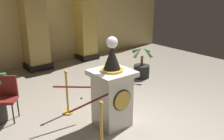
{
  "coord_description": "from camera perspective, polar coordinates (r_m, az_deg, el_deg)",
  "views": [
    {
      "loc": [
        -3.0,
        -3.24,
        2.7
      ],
      "look_at": [
        -0.25,
        0.29,
        1.2
      ],
      "focal_mm": 39.01,
      "sensor_mm": 36.0,
      "label": 1
    }
  ],
  "objects": [
    {
      "name": "ground_plane",
      "position": [
        5.17,
        4.27,
        -12.99
      ],
      "size": [
        12.55,
        12.55,
        0.0
      ],
      "primitive_type": "plane",
      "color": "#9E9384"
    },
    {
      "name": "back_wall",
      "position": [
        9.12,
        -18.99,
        11.96
      ],
      "size": [
        12.55,
        0.16,
        3.62
      ],
      "primitive_type": "cube",
      "color": "tan",
      "rests_on": "ground_plane"
    },
    {
      "name": "pedestal_clock",
      "position": [
        4.89,
        0.03,
        -5.27
      ],
      "size": [
        0.77,
        0.77,
        1.86
      ],
      "color": "silver",
      "rests_on": "ground_plane"
    },
    {
      "name": "stanchion_near",
      "position": [
        5.57,
        -10.4,
        -6.62
      ],
      "size": [
        0.24,
        0.24,
        1.03
      ],
      "color": "gold",
      "rests_on": "ground_plane"
    },
    {
      "name": "stanchion_far",
      "position": [
        4.26,
        -2.48,
        -15.12
      ],
      "size": [
        0.24,
        0.24,
        0.99
      ],
      "color": "gold",
      "rests_on": "ground_plane"
    },
    {
      "name": "velvet_rope",
      "position": [
        4.7,
        -7.23,
        -5.63
      ],
      "size": [
        0.94,
        0.96,
        0.22
      ],
      "color": "#591419"
    },
    {
      "name": "column_right",
      "position": [
        9.65,
        -6.29,
        12.62
      ],
      "size": [
        0.78,
        0.78,
        3.48
      ],
      "color": "black",
      "rests_on": "ground_plane"
    },
    {
      "name": "column_centre_rear",
      "position": [
        8.75,
        -18.02,
        11.25
      ],
      "size": [
        0.88,
        0.88,
        3.48
      ],
      "color": "black",
      "rests_on": "ground_plane"
    },
    {
      "name": "potted_palm_right",
      "position": [
        7.77,
        6.95,
        0.36
      ],
      "size": [
        0.8,
        0.8,
        1.02
      ],
      "color": "black",
      "rests_on": "ground_plane"
    },
    {
      "name": "cafe_chair_red",
      "position": [
        5.63,
        -23.37,
        -5.26
      ],
      "size": [
        0.56,
        0.56,
        0.96
      ],
      "color": "black",
      "rests_on": "ground_plane"
    }
  ]
}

